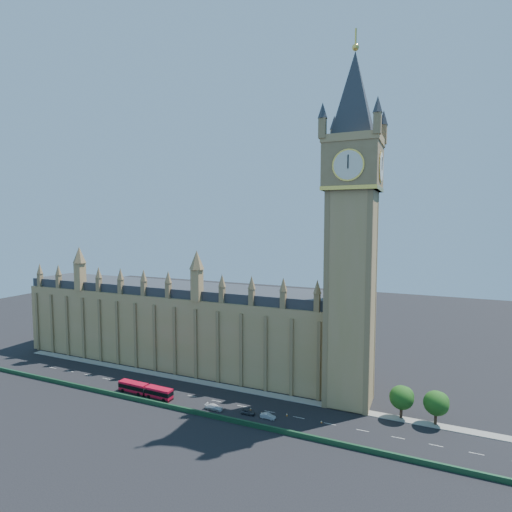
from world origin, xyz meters
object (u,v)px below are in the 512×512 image
at_px(red_bus, 145,390).
at_px(car_silver, 268,416).
at_px(car_white, 214,407).
at_px(car_grey, 248,412).

height_order(red_bus, car_silver, red_bus).
bearing_deg(car_silver, red_bus, 93.13).
bearing_deg(car_white, car_silver, -84.99).
relative_size(red_bus, car_white, 3.69).
relative_size(red_bus, car_grey, 4.87).
distance_m(car_grey, car_white, 9.45).
distance_m(red_bus, car_silver, 37.62).
bearing_deg(red_bus, car_grey, 4.30).
xyz_separation_m(car_silver, car_white, (-14.93, -1.27, 0.07)).
distance_m(car_grey, car_silver, 5.56).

